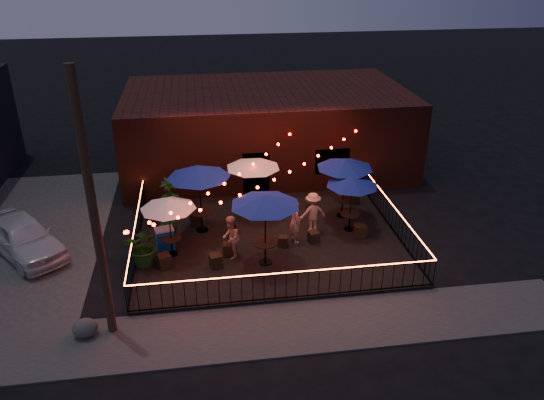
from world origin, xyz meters
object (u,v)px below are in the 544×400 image
at_px(cafe_table_5, 345,165).
at_px(cafe_table_1, 199,173).
at_px(cafe_table_3, 253,164).
at_px(cafe_table_0, 168,205).
at_px(cafe_table_2, 265,201).
at_px(cafe_table_4, 352,182).
at_px(boulder, 85,328).
at_px(cooler, 165,239).
at_px(utility_pole, 94,213).

bearing_deg(cafe_table_5, cafe_table_1, -176.05).
distance_m(cafe_table_3, cafe_table_5, 3.74).
height_order(cafe_table_0, cafe_table_2, cafe_table_2).
bearing_deg(cafe_table_4, boulder, -152.20).
bearing_deg(boulder, cafe_table_0, 59.03).
bearing_deg(cafe_table_3, cafe_table_5, -11.66).
bearing_deg(cooler, utility_pole, -122.01).
distance_m(cafe_table_0, cooler, 1.64).
xyz_separation_m(cafe_table_3, cafe_table_5, (3.66, -0.75, 0.07)).
distance_m(utility_pole, cafe_table_4, 10.13).
xyz_separation_m(utility_pole, cooler, (1.44, 4.33, -3.39)).
xyz_separation_m(cafe_table_0, boulder, (-2.45, -4.09, -1.86)).
height_order(cafe_table_5, cooler, cafe_table_5).
relative_size(cafe_table_2, cooler, 3.38).
height_order(cafe_table_2, cafe_table_5, cafe_table_2).
bearing_deg(cafe_table_4, cafe_table_1, 172.47).
bearing_deg(utility_pole, cooler, 71.54).
distance_m(cafe_table_4, boulder, 10.86).
relative_size(utility_pole, cafe_table_4, 3.54).
bearing_deg(cafe_table_1, cafe_table_2, -51.36).
relative_size(utility_pole, cafe_table_2, 2.64).
height_order(cafe_table_3, boulder, cafe_table_3).
distance_m(cafe_table_1, cafe_table_5, 5.89).
xyz_separation_m(cafe_table_3, boulder, (-5.82, -6.92, -2.09)).
xyz_separation_m(cafe_table_5, boulder, (-9.47, -6.17, -2.17)).
relative_size(cafe_table_1, cafe_table_2, 0.90).
bearing_deg(cafe_table_4, cafe_table_5, 89.27).
bearing_deg(cafe_table_4, utility_pole, -150.88).
distance_m(cafe_table_5, cooler, 7.71).
bearing_deg(boulder, cafe_table_5, 33.07).
xyz_separation_m(utility_pole, cafe_table_4, (8.71, 4.85, -1.79)).
relative_size(cafe_table_1, cooler, 3.03).
xyz_separation_m(cafe_table_0, cafe_table_2, (3.34, -1.06, 0.44)).
height_order(cooler, boulder, cooler).
bearing_deg(cafe_table_1, cooler, -137.27).
distance_m(utility_pole, cafe_table_3, 8.61).
bearing_deg(cafe_table_0, cafe_table_5, 16.52).
height_order(cafe_table_2, cooler, cafe_table_2).
height_order(cafe_table_0, cafe_table_1, cafe_table_1).
relative_size(cafe_table_2, boulder, 3.73).
relative_size(cafe_table_1, cafe_table_5, 0.96).
distance_m(cooler, boulder, 4.98).
xyz_separation_m(cafe_table_2, boulder, (-5.79, -3.02, -2.30)).
relative_size(utility_pole, cafe_table_1, 2.94).
bearing_deg(cafe_table_1, cafe_table_3, 27.66).
height_order(cafe_table_2, cafe_table_4, cafe_table_2).
distance_m(utility_pole, cooler, 5.69).
bearing_deg(utility_pole, cafe_table_4, 29.12).
height_order(utility_pole, boulder, utility_pole).
distance_m(cafe_table_0, cafe_table_3, 4.41).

